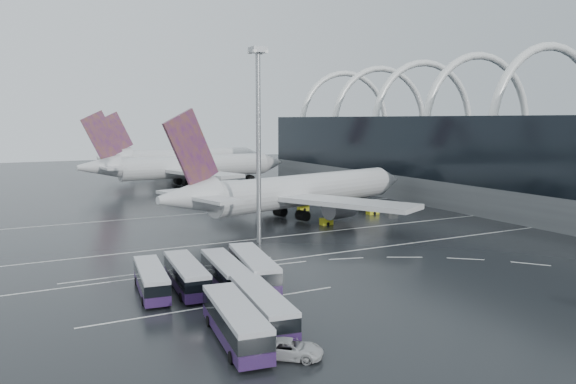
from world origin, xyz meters
name	(u,v)px	position (x,y,z in m)	size (l,w,h in m)	color
ground	(331,250)	(0.00, 0.00, 0.00)	(420.00, 420.00, 0.00)	black
terminal	(515,156)	(61.56, 19.84, 10.87)	(42.00, 160.00, 34.90)	slate
lane_marking_near	(338,253)	(0.00, -2.00, 0.01)	(120.00, 0.25, 0.01)	white
lane_marking_mid	(293,235)	(0.00, 12.00, 0.01)	(120.00, 0.25, 0.01)	white
lane_marking_far	(231,211)	(0.00, 40.00, 0.01)	(120.00, 0.25, 0.01)	white
bus_bay_line_south	(216,306)	(-24.00, -16.00, 0.01)	(28.00, 0.25, 0.01)	white
bus_bay_line_north	(173,269)	(-24.00, 0.00, 0.01)	(28.00, 0.25, 0.01)	white
airliner_main	(295,192)	(7.67, 25.56, 5.28)	(61.46, 53.15, 21.09)	silver
airliner_gate_b	(186,168)	(4.88, 87.51, 5.43)	(62.46, 55.99, 21.68)	silver
airliner_gate_c	(182,158)	(15.17, 124.70, 5.46)	(61.28, 56.44, 21.83)	silver
bus_row_near_a	(151,279)	(-28.98, -8.73, 1.63)	(4.20, 12.29, 2.96)	#2F1542
bus_row_near_b	(186,275)	(-25.05, -9.09, 1.74)	(4.16, 13.08, 3.16)	#2F1542
bus_row_near_c	(225,272)	(-20.76, -10.27, 1.75)	(4.36, 13.15, 3.18)	#2F1542
bus_row_near_d	(253,268)	(-17.28, -10.43, 1.88)	(5.58, 14.25, 3.43)	#2F1542
bus_row_far_a	(235,321)	(-25.81, -25.73, 1.82)	(4.78, 13.75, 3.32)	#2F1542
bus_row_far_b	(262,307)	(-22.07, -23.26, 1.76)	(4.63, 13.30, 3.21)	#2F1542
van_curve_a	(289,349)	(-23.19, -30.92, 0.77)	(2.56, 5.56, 1.54)	silver
floodlight_mast	(258,122)	(-7.40, 9.62, 18.95)	(2.31, 2.31, 30.14)	gray
gse_cart_belly_a	(373,211)	(24.22, 22.94, 0.65)	(2.40, 1.42, 1.31)	gold
gse_cart_belly_b	(335,208)	(20.03, 30.76, 0.56)	(2.06, 1.22, 1.12)	slate
gse_cart_belly_c	(326,221)	(9.82, 17.51, 0.62)	(2.26, 1.34, 1.24)	gold
gse_cart_belly_d	(392,209)	(29.28, 23.22, 0.66)	(2.41, 1.42, 1.31)	slate
gse_cart_belly_e	(303,207)	(13.93, 33.75, 0.63)	(2.30, 1.36, 1.25)	gold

